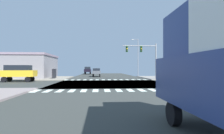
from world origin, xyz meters
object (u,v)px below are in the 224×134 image
bank_building (25,66)px  pickup_nearside_1 (88,70)px  traffic_signal_mast (143,53)px  suv_trailing_1 (18,72)px  sedan_crossing_1 (96,72)px  street_lamp (137,54)px

bank_building → pickup_nearside_1: bank_building is taller
traffic_signal_mast → suv_trailing_1: traffic_signal_mast is taller
bank_building → sedan_crossing_1: size_ratio=2.87×
traffic_signal_mast → sedan_crossing_1: bearing=125.5°
street_lamp → bank_building: 25.29m
pickup_nearside_1 → sedan_crossing_1: pickup_nearside_1 is taller
street_lamp → suv_trailing_1: size_ratio=1.98×
pickup_nearside_1 → suv_trailing_1: pickup_nearside_1 is taller
street_lamp → suv_trailing_1: bearing=-138.8°
pickup_nearside_1 → sedan_crossing_1: size_ratio=1.19×
traffic_signal_mast → pickup_nearside_1: bearing=110.8°
bank_building → pickup_nearside_1: (11.12, 21.31, -1.03)m
street_lamp → sedan_crossing_1: (-9.93, -3.42, -4.24)m
bank_building → suv_trailing_1: bearing=-72.6°
bank_building → traffic_signal_mast: bearing=-18.3°
sedan_crossing_1 → pickup_nearside_1: bearing=-80.3°
sedan_crossing_1 → suv_trailing_1: (-10.71, -14.63, 0.28)m
sedan_crossing_1 → suv_trailing_1: 18.14m
street_lamp → sedan_crossing_1: 11.32m
traffic_signal_mast → street_lamp: bearing=81.9°
street_lamp → sedan_crossing_1: size_ratio=2.11×
street_lamp → suv_trailing_1: (-20.64, -18.05, -3.96)m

